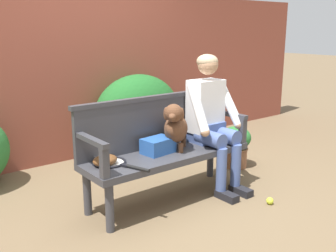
{
  "coord_description": "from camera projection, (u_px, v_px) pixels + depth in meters",
  "views": [
    {
      "loc": [
        -2.14,
        -2.71,
        1.58
      ],
      "look_at": [
        0.0,
        0.0,
        0.72
      ],
      "focal_mm": 42.01,
      "sensor_mm": 36.0,
      "label": 1
    }
  ],
  "objects": [
    {
      "name": "hedge_bush_far_left",
      "position": [
        138.0,
        114.0,
        5.02
      ],
      "size": [
        1.19,
        0.79,
        1.02
      ],
      "primitive_type": "ellipsoid",
      "color": "#1E5B23",
      "rests_on": "ground"
    },
    {
      "name": "bench_armrest_right_end",
      "position": [
        234.0,
        121.0,
        3.97
      ],
      "size": [
        0.06,
        0.5,
        0.28
      ],
      "color": "#38383D",
      "rests_on": "garden_bench"
    },
    {
      "name": "sports_bag",
      "position": [
        158.0,
        146.0,
        3.58
      ],
      "size": [
        0.3,
        0.23,
        0.14
      ],
      "primitive_type": "cube",
      "rotation": [
        0.0,
        0.0,
        0.1
      ],
      "color": "#2856A3",
      "rests_on": "garden_bench"
    },
    {
      "name": "bench_backrest",
      "position": [
        154.0,
        121.0,
        3.73
      ],
      "size": [
        1.68,
        0.06,
        0.5
      ],
      "color": "#38383D",
      "rests_on": "garden_bench"
    },
    {
      "name": "tennis_racket",
      "position": [
        112.0,
        163.0,
        3.31
      ],
      "size": [
        0.37,
        0.58,
        0.03
      ],
      "color": "black",
      "rests_on": "garden_bench"
    },
    {
      "name": "person_seated",
      "position": [
        211.0,
        116.0,
        3.86
      ],
      "size": [
        0.56,
        0.65,
        1.34
      ],
      "color": "black",
      "rests_on": "ground"
    },
    {
      "name": "baseball_glove",
      "position": [
        105.0,
        160.0,
        3.26
      ],
      "size": [
        0.24,
        0.2,
        0.09
      ],
      "primitive_type": "ellipsoid",
      "rotation": [
        0.0,
        0.0,
        0.16
      ],
      "color": "brown",
      "rests_on": "garden_bench"
    },
    {
      "name": "potted_plant",
      "position": [
        236.0,
        145.0,
        4.55
      ],
      "size": [
        0.34,
        0.34,
        0.48
      ],
      "color": "brown",
      "rests_on": "ground"
    },
    {
      "name": "ground_plane",
      "position": [
        168.0,
        199.0,
        3.73
      ],
      "size": [
        40.0,
        40.0,
        0.0
      ],
      "primitive_type": "plane",
      "color": "brown"
    },
    {
      "name": "bench_armrest_left_end",
      "position": [
        96.0,
        149.0,
        3.04
      ],
      "size": [
        0.06,
        0.5,
        0.28
      ],
      "color": "#38383D",
      "rests_on": "garden_bench"
    },
    {
      "name": "dog_on_bench",
      "position": [
        175.0,
        126.0,
        3.62
      ],
      "size": [
        0.42,
        0.4,
        0.46
      ],
      "color": "brown",
      "rests_on": "garden_bench"
    },
    {
      "name": "tennis_ball",
      "position": [
        270.0,
        201.0,
        3.62
      ],
      "size": [
        0.07,
        0.07,
        0.07
      ],
      "primitive_type": "sphere",
      "color": "#CCDB33",
      "rests_on": "ground"
    },
    {
      "name": "garden_bench",
      "position": [
        168.0,
        159.0,
        3.64
      ],
      "size": [
        1.64,
        0.5,
        0.47
      ],
      "color": "#38383D",
      "rests_on": "ground"
    },
    {
      "name": "brick_garden_fence",
      "position": [
        78.0,
        76.0,
        4.86
      ],
      "size": [
        8.0,
        0.3,
        2.01
      ],
      "primitive_type": "cube",
      "color": "brown",
      "rests_on": "ground"
    }
  ]
}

